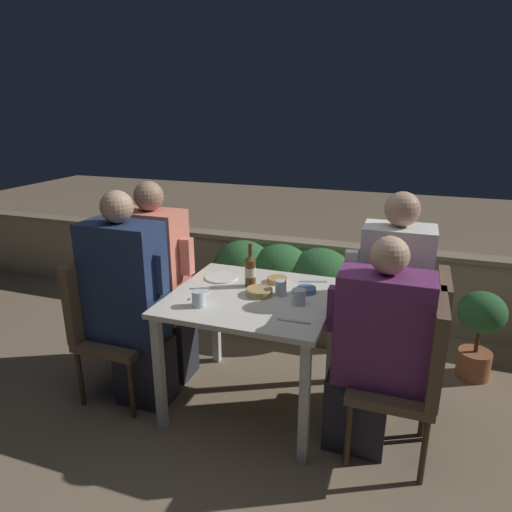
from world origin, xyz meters
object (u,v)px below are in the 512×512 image
Objects in this scene: person_navy_jumper at (130,302)px; chair_left_far at (135,298)px; person_coral_top at (159,282)px; chair_right_far at (421,338)px; beer_bottle at (250,270)px; potted_plant at (480,326)px; chair_right_near at (414,368)px; person_purple_stripe at (374,350)px; person_white_polo at (387,309)px; chair_left_near at (105,317)px.

chair_left_far is (-0.19, 0.32, -0.14)m from person_navy_jumper.
person_coral_top is at bearing -0.00° from chair_left_far.
chair_right_far is 1.07m from beer_bottle.
potted_plant is (2.07, 0.65, -0.29)m from person_coral_top.
beer_bottle is at bearing -1.12° from person_coral_top.
chair_right_near is (1.66, 0.03, -0.14)m from person_navy_jumper.
person_navy_jumper reaches higher than person_purple_stripe.
person_white_polo is at bearing 84.36° from person_purple_stripe.
person_white_polo is (1.48, 0.05, 0.01)m from person_coral_top.
chair_left_near and chair_right_near have the same top height.
person_coral_top is 2.15× the size of potted_plant.
beer_bottle is (-0.82, -0.06, 0.16)m from person_white_polo.
person_coral_top reaches higher than potted_plant.
person_purple_stripe is 1.92× the size of potted_plant.
potted_plant is (0.59, 0.61, -0.30)m from person_white_polo.
person_white_polo is 0.90m from potted_plant.
person_coral_top is 1.48m from person_white_polo.
chair_left_near is at bearing -160.34° from beer_bottle.
chair_left_far is 0.25m from person_coral_top.
person_navy_jumper is at bearing -178.87° from person_purple_stripe.
chair_left_near is 1.46× the size of potted_plant.
person_navy_jumper is 0.32m from person_coral_top.
chair_right_far is (1.88, 0.05, 0.00)m from chair_left_far.
chair_right_near is at bearing -113.98° from potted_plant.
person_purple_stripe is at bearing -19.73° from beer_bottle.
potted_plant is (0.63, 0.95, -0.22)m from person_purple_stripe.
chair_left_near and chair_left_far have the same top height.
person_navy_jumper is at bearing 0.00° from chair_left_near.
chair_right_far reaches higher than potted_plant.
person_purple_stripe is at bearing 0.99° from chair_left_near.
person_coral_top is at bearing -162.48° from potted_plant.
person_white_polo is 5.02× the size of beer_bottle.
person_coral_top reaches higher than beer_bottle.
chair_right_near is at bearing -0.00° from person_purple_stripe.
person_purple_stripe is 1.16m from potted_plant.
person_coral_top is at bearing 178.88° from beer_bottle.
beer_bottle is at bearing -0.86° from chair_left_far.
person_navy_jumper is 4.95× the size of beer_bottle.
potted_plant is at bearing 25.16° from person_navy_jumper.
potted_plant is (0.42, 0.95, -0.15)m from chair_right_near.
potted_plant is at bearing 17.52° from person_coral_top.
person_navy_jumper is 1.47× the size of chair_right_near.
person_coral_top is (0.20, -0.00, 0.14)m from chair_left_far.
person_navy_jumper reaches higher than chair_left_near.
person_coral_top is (0.01, 0.32, 0.01)m from person_navy_jumper.
chair_left_far is 1.67m from person_purple_stripe.
person_white_polo reaches higher than chair_left_near.
person_purple_stripe is (-0.20, 0.00, 0.07)m from chair_right_near.
person_navy_jumper is 1.53m from person_white_polo.
person_white_polo reaches higher than chair_left_far.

